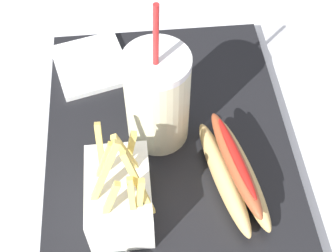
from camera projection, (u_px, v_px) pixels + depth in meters
The scene contains 6 objects.
ground_plane at pixel (168, 150), 0.69m from camera, with size 2.40×2.40×0.02m, color silver.
food_tray at pixel (168, 142), 0.67m from camera, with size 0.45×0.34×0.02m, color black.
soda_cup at pixel (157, 98), 0.61m from camera, with size 0.09×0.09×0.23m.
fries_basket at pixel (120, 196), 0.57m from camera, with size 0.11×0.08×0.15m.
hot_dog_1 at pixel (233, 171), 0.60m from camera, with size 0.18×0.09×0.06m.
napkin_stack at pixel (91, 65), 0.74m from camera, with size 0.12×0.11×0.01m, color white.
Camera 1 is at (0.37, -0.04, 0.57)m, focal length 49.93 mm.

